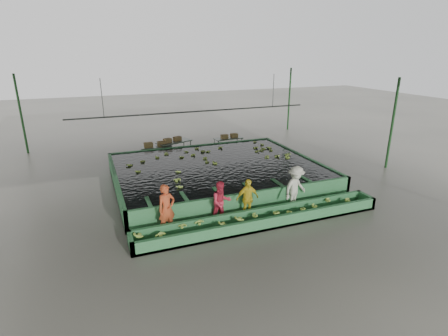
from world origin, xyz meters
name	(u,v)px	position (x,y,z in m)	size (l,w,h in m)	color
ground	(228,191)	(0.00, 0.00, 0.00)	(80.00, 80.00, 0.00)	#646257
shed_roof	(228,83)	(0.00, 0.00, 5.00)	(20.00, 22.00, 0.04)	gray
shed_posts	(228,140)	(0.00, 0.00, 2.50)	(20.00, 22.00, 5.00)	#1D481F
flotation_tank	(217,172)	(0.00, 1.50, 0.45)	(10.00, 8.00, 0.90)	#327641
tank_water	(217,165)	(0.00, 1.50, 0.85)	(9.70, 7.70, 0.00)	black
sorting_trough	(263,219)	(0.00, -3.60, 0.25)	(10.00, 1.00, 0.50)	#327641
cableway_rail	(196,112)	(0.00, 5.00, 3.00)	(0.08, 0.08, 14.00)	#59605B
rail_hanger_left	(102,98)	(-5.00, 5.00, 4.00)	(0.04, 0.04, 2.00)	#59605B
rail_hanger_right	(273,90)	(5.00, 5.00, 4.00)	(0.04, 0.04, 2.00)	#59605B
worker_a	(167,209)	(-3.51, -2.80, 0.92)	(0.67, 0.44, 1.84)	#CA4E27
worker_b	(221,202)	(-1.40, -2.80, 0.83)	(0.81, 0.63, 1.67)	#D92D45
worker_c	(247,198)	(-0.30, -2.80, 0.81)	(0.96, 0.40, 1.63)	yellow
worker_d	(295,188)	(1.89, -2.80, 0.94)	(1.21, 0.70, 1.88)	beige
packing_table_left	(157,153)	(-2.16, 6.18, 0.42)	(1.84, 0.73, 0.84)	#59605B
packing_table_mid	(174,149)	(-0.99, 6.48, 0.49)	(2.16, 0.86, 0.98)	#59605B
packing_table_right	(228,144)	(2.66, 6.54, 0.43)	(1.87, 0.75, 0.85)	#59605B
box_stack_left	(155,147)	(-2.23, 6.19, 0.84)	(1.31, 0.36, 0.28)	olive
box_stack_mid	(173,142)	(-1.11, 6.43, 0.98)	(1.18, 0.33, 0.26)	olive
box_stack_right	(229,138)	(2.73, 6.55, 0.85)	(1.16, 0.32, 0.25)	olive
floating_bananas	(212,160)	(0.00, 2.30, 0.85)	(8.36, 5.70, 0.11)	#97BD43
trough_bananas	(263,215)	(0.00, -3.60, 0.40)	(8.82, 0.59, 0.12)	#97BD43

